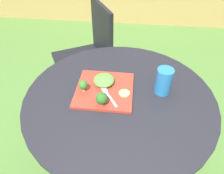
{
  "coord_description": "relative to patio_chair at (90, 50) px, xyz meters",
  "views": [
    {
      "loc": [
        0.05,
        -0.73,
        1.46
      ],
      "look_at": [
        -0.04,
        0.01,
        0.79
      ],
      "focal_mm": 33.1,
      "sensor_mm": 36.0,
      "label": 1
    }
  ],
  "objects": [
    {
      "name": "patio_chair",
      "position": [
        0.0,
        0.0,
        0.0
      ],
      "size": [
        0.6,
        0.6,
        0.9
      ],
      "color": "black",
      "rests_on": "ground_plane"
    },
    {
      "name": "broccoli_floret_0",
      "position": [
        0.13,
        -0.77,
        0.28
      ],
      "size": [
        0.04,
        0.04,
        0.06
      ],
      "color": "#99B770",
      "rests_on": "salad_plate"
    },
    {
      "name": "broccoli_floret_1",
      "position": [
        0.24,
        -0.85,
        0.28
      ],
      "size": [
        0.06,
        0.06,
        0.06
      ],
      "color": "#99B770",
      "rests_on": "salad_plate"
    },
    {
      "name": "ground_plane",
      "position": [
        0.31,
        -0.77,
        -0.53
      ],
      "size": [
        12.0,
        12.0,
        0.0
      ],
      "primitive_type": "plane",
      "color": "#4C7533"
    },
    {
      "name": "patio_table",
      "position": [
        0.31,
        -0.77,
        -0.03
      ],
      "size": [
        0.94,
        0.94,
        0.75
      ],
      "color": "black",
      "rests_on": "ground_plane"
    },
    {
      "name": "cucumber_slice_0",
      "position": [
        0.33,
        -0.76,
        0.24
      ],
      "size": [
        0.05,
        0.05,
        0.01
      ],
      "primitive_type": "cylinder",
      "color": "#8EB766",
      "rests_on": "salad_plate"
    },
    {
      "name": "drinking_glass",
      "position": [
        0.52,
        -0.72,
        0.29
      ],
      "size": [
        0.08,
        0.08,
        0.14
      ],
      "color": "#236BA8",
      "rests_on": "patio_table"
    },
    {
      "name": "salad_plate",
      "position": [
        0.23,
        -0.74,
        0.23
      ],
      "size": [
        0.28,
        0.28,
        0.01
      ],
      "primitive_type": "cube",
      "color": "#AD3323",
      "rests_on": "patio_table"
    },
    {
      "name": "fork",
      "position": [
        0.25,
        -0.79,
        0.24
      ],
      "size": [
        0.1,
        0.14,
        0.0
      ],
      "color": "silver",
      "rests_on": "salad_plate"
    },
    {
      "name": "lettuce_mound",
      "position": [
        0.22,
        -0.7,
        0.26
      ],
      "size": [
        0.11,
        0.11,
        0.04
      ],
      "primitive_type": "ellipsoid",
      "color": "#519338",
      "rests_on": "salad_plate"
    }
  ]
}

